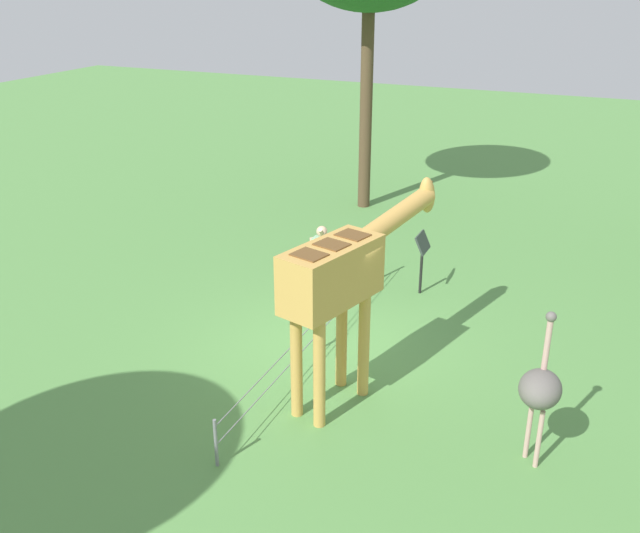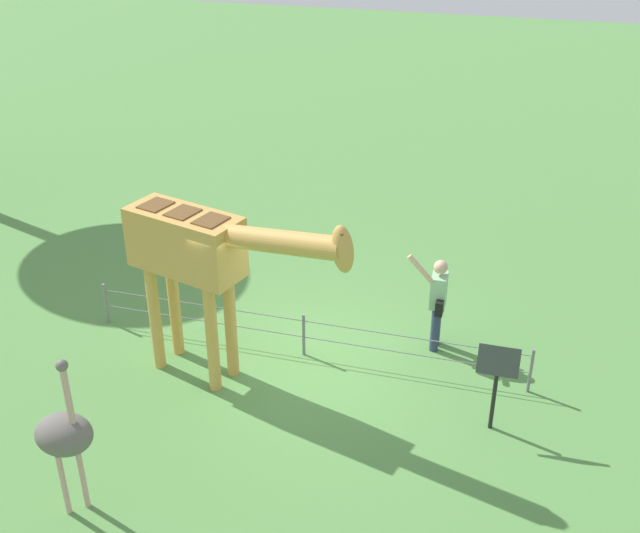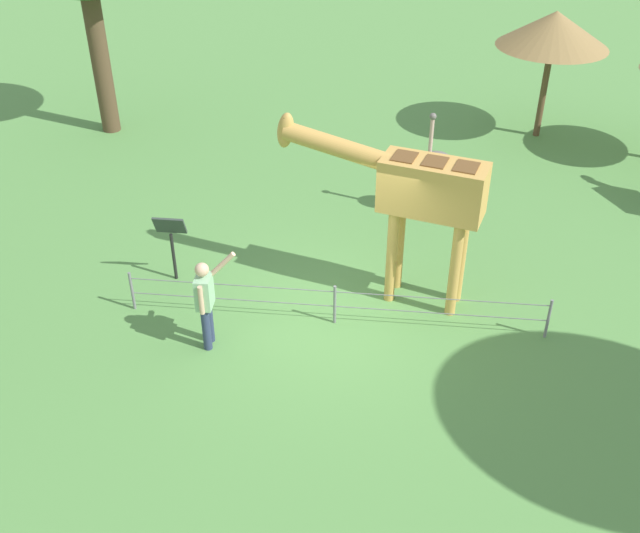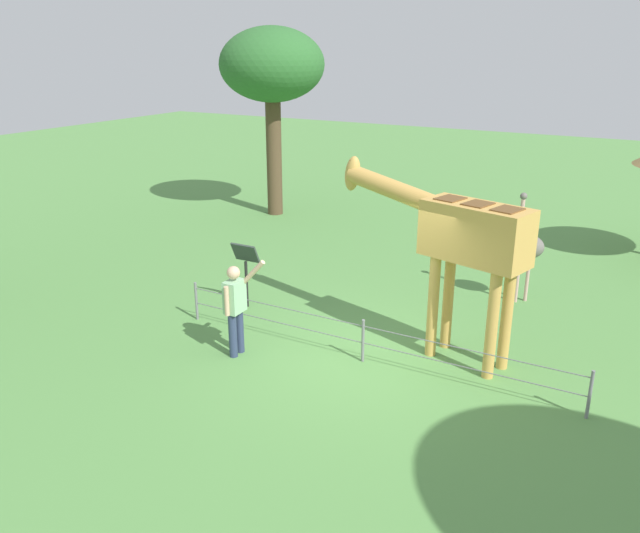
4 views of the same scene
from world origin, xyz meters
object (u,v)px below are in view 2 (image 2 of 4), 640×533
(giraffe, at_px, (202,254))
(visitor, at_px, (438,299))
(ostrich, at_px, (64,435))
(info_sign, at_px, (497,372))

(giraffe, bearing_deg, visitor, 28.39)
(ostrich, relative_size, info_sign, 1.70)
(visitor, relative_size, info_sign, 1.30)
(info_sign, bearing_deg, giraffe, 179.16)
(giraffe, height_order, visitor, giraffe)
(giraffe, xyz_separation_m, ostrich, (-0.48, -3.01, -0.92))
(info_sign, bearing_deg, visitor, 120.89)
(ostrich, bearing_deg, giraffe, 81.02)
(visitor, bearing_deg, info_sign, -59.11)
(visitor, xyz_separation_m, info_sign, (1.06, -1.78, 0.05))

